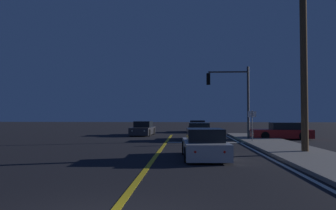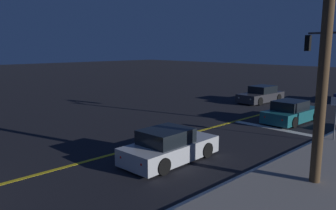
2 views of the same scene
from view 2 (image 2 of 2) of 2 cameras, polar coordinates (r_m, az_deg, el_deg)
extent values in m
cube|color=gray|center=(10.86, 19.09, -14.75)|extent=(3.20, 33.63, 0.15)
cube|color=gold|center=(15.11, -5.57, -7.43)|extent=(0.20, 31.76, 0.01)
cube|color=silver|center=(11.74, 10.81, -12.80)|extent=(0.16, 31.76, 0.01)
cube|color=silver|center=(19.38, 18.28, -3.97)|extent=(5.43, 0.50, 0.01)
cube|color=#195960|center=(21.48, 20.67, -1.59)|extent=(1.92, 4.33, 0.68)
cube|color=black|center=(21.15, 20.45, -0.09)|extent=(1.59, 2.01, 0.60)
cylinder|color=black|center=(23.04, 20.33, -1.12)|extent=(0.24, 0.65, 0.64)
cylinder|color=black|center=(22.34, 24.10, -1.71)|extent=(0.24, 0.65, 0.64)
cylinder|color=black|center=(20.76, 16.93, -2.10)|extent=(0.24, 0.65, 0.64)
cylinder|color=black|center=(19.98, 21.01, -2.80)|extent=(0.24, 0.65, 0.64)
sphere|color=#FFF4CC|center=(23.54, 21.81, -0.49)|extent=(0.18, 0.18, 0.18)
sphere|color=#FFF4CC|center=(23.10, 24.26, -0.85)|extent=(0.18, 0.18, 0.18)
sphere|color=red|center=(19.93, 16.51, -1.98)|extent=(0.14, 0.14, 0.14)
sphere|color=red|center=(19.40, 19.29, -2.46)|extent=(0.14, 0.14, 0.14)
cube|color=#B2B5BA|center=(13.35, 0.39, -7.80)|extent=(2.01, 4.26, 0.68)
cube|color=black|center=(13.00, -0.37, -5.53)|extent=(1.65, 1.99, 0.60)
cylinder|color=black|center=(14.84, 1.40, -6.43)|extent=(0.25, 0.65, 0.64)
cylinder|color=black|center=(13.82, 6.69, -7.76)|extent=(0.25, 0.65, 0.64)
cylinder|color=black|center=(13.12, -6.27, -8.74)|extent=(0.25, 0.65, 0.64)
cylinder|color=black|center=(11.95, -0.89, -10.59)|extent=(0.25, 0.65, 0.64)
sphere|color=#FFF4CC|center=(15.15, 4.07, -5.33)|extent=(0.18, 0.18, 0.18)
sphere|color=#FFF4CC|center=(14.49, 7.54, -6.11)|extent=(0.18, 0.18, 0.18)
sphere|color=red|center=(12.40, -8.07, -8.93)|extent=(0.14, 0.14, 0.14)
sphere|color=red|center=(11.59, -4.52, -10.23)|extent=(0.14, 0.14, 0.14)
cube|color=#2D2D33|center=(28.41, 15.78, 1.38)|extent=(1.98, 4.57, 0.68)
cube|color=black|center=(28.56, 16.13, 2.62)|extent=(1.62, 2.13, 0.60)
cylinder|color=black|center=(26.83, 15.64, 0.64)|extent=(0.25, 0.65, 0.64)
cylinder|color=black|center=(27.75, 12.76, 1.06)|extent=(0.25, 0.65, 0.64)
cylinder|color=black|center=(29.18, 18.62, 1.22)|extent=(0.25, 0.65, 0.64)
cylinder|color=black|center=(30.03, 15.88, 1.60)|extent=(0.25, 0.65, 0.64)
sphere|color=#FFF4CC|center=(26.29, 14.21, 0.96)|extent=(0.18, 0.18, 0.18)
sphere|color=#FFF4CC|center=(26.92, 12.27, 1.24)|extent=(0.18, 0.18, 0.18)
sphere|color=red|center=(29.99, 18.95, 1.81)|extent=(0.14, 0.14, 0.14)
sphere|color=red|center=(30.54, 17.15, 2.05)|extent=(0.14, 0.14, 0.14)
cube|color=black|center=(20.74, 23.14, 9.86)|extent=(0.28, 0.28, 0.90)
sphere|color=red|center=(20.75, 23.19, 10.61)|extent=(0.22, 0.22, 0.22)
sphere|color=#4C2D05|center=(20.74, 23.14, 9.86)|extent=(0.22, 0.22, 0.22)
sphere|color=#0A3814|center=(20.74, 23.08, 9.12)|extent=(0.22, 0.22, 0.22)
cylinder|color=#4C3823|center=(11.33, 25.74, 10.04)|extent=(0.34, 0.34, 9.44)
cylinder|color=slate|center=(17.48, 27.05, -2.31)|extent=(0.06, 0.06, 2.25)
camera|label=1|loc=(11.45, -69.99, -9.76)|focal=33.16mm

